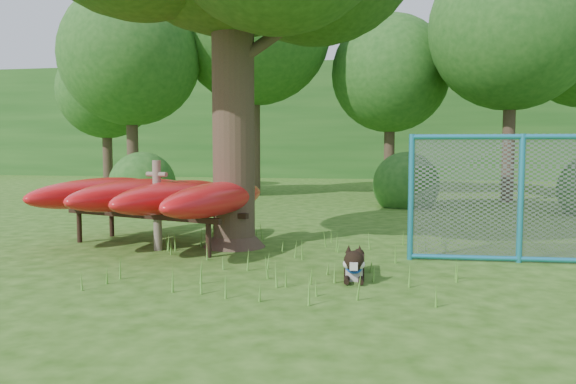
# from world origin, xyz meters

# --- Properties ---
(ground) EXTENTS (80.00, 80.00, 0.00)m
(ground) POSITION_xyz_m (0.00, 0.00, 0.00)
(ground) COLOR #234C0F
(ground) RESTS_ON ground
(wooden_post) EXTENTS (0.39, 0.19, 1.43)m
(wooden_post) POSITION_xyz_m (-1.99, 1.66, 0.76)
(wooden_post) COLOR #685D4E
(wooden_post) RESTS_ON ground
(kayak_rack) EXTENTS (3.72, 4.01, 1.10)m
(kayak_rack) POSITION_xyz_m (-2.21, 2.03, 0.84)
(kayak_rack) COLOR black
(kayak_rack) RESTS_ON ground
(husky_dog) EXTENTS (0.30, 1.07, 0.47)m
(husky_dog) POSITION_xyz_m (1.21, 0.32, 0.17)
(husky_dog) COLOR black
(husky_dog) RESTS_ON ground
(fence_section) EXTENTS (3.12, 0.23, 3.04)m
(fence_section) POSITION_xyz_m (3.44, 1.73, 0.91)
(fence_section) COLOR teal
(fence_section) RESTS_ON ground
(wildflower_clump) EXTENTS (0.12, 0.10, 0.26)m
(wildflower_clump) POSITION_xyz_m (1.26, 0.15, 0.21)
(wildflower_clump) COLOR #569330
(wildflower_clump) RESTS_ON ground
(bg_tree_a) EXTENTS (4.40, 4.40, 6.70)m
(bg_tree_a) POSITION_xyz_m (-6.50, 10.00, 4.48)
(bg_tree_a) COLOR #37291E
(bg_tree_a) RESTS_ON ground
(bg_tree_b) EXTENTS (5.20, 5.20, 8.22)m
(bg_tree_b) POSITION_xyz_m (-3.00, 12.00, 5.61)
(bg_tree_b) COLOR #37291E
(bg_tree_b) RESTS_ON ground
(bg_tree_c) EXTENTS (4.00, 4.00, 6.12)m
(bg_tree_c) POSITION_xyz_m (1.50, 13.00, 4.11)
(bg_tree_c) COLOR #37291E
(bg_tree_c) RESTS_ON ground
(bg_tree_d) EXTENTS (4.80, 4.80, 7.50)m
(bg_tree_d) POSITION_xyz_m (5.00, 11.00, 5.08)
(bg_tree_d) COLOR #37291E
(bg_tree_d) RESTS_ON ground
(bg_tree_f) EXTENTS (3.60, 3.60, 5.55)m
(bg_tree_f) POSITION_xyz_m (-9.00, 13.00, 3.73)
(bg_tree_f) COLOR #37291E
(bg_tree_f) RESTS_ON ground
(shrub_left) EXTENTS (1.80, 1.80, 1.80)m
(shrub_left) POSITION_xyz_m (-5.00, 7.50, 0.00)
(shrub_left) COLOR #1F511A
(shrub_left) RESTS_ON ground
(shrub_mid) EXTENTS (1.80, 1.80, 1.80)m
(shrub_mid) POSITION_xyz_m (2.00, 9.00, 0.00)
(shrub_mid) COLOR #1F511A
(shrub_mid) RESTS_ON ground
(wooded_hillside) EXTENTS (80.00, 12.00, 6.00)m
(wooded_hillside) POSITION_xyz_m (0.00, 28.00, 3.00)
(wooded_hillside) COLOR #1F511A
(wooded_hillside) RESTS_ON ground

